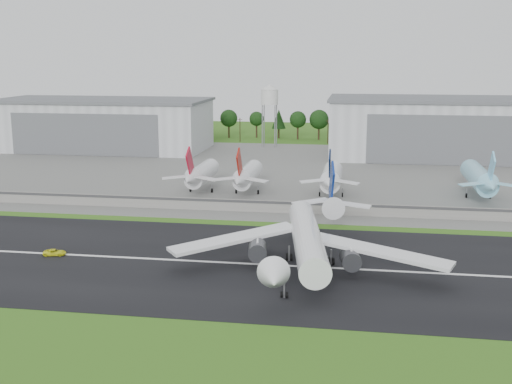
% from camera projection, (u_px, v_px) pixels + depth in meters
% --- Properties ---
extents(ground, '(600.00, 600.00, 0.00)m').
position_uv_depth(ground, '(166.00, 276.00, 126.46)').
color(ground, '#2B5B15').
rests_on(ground, ground).
extents(runway, '(320.00, 60.00, 0.10)m').
position_uv_depth(runway, '(180.00, 260.00, 136.10)').
color(runway, black).
rests_on(runway, ground).
extents(runway_centerline, '(220.00, 1.00, 0.02)m').
position_uv_depth(runway_centerline, '(180.00, 260.00, 136.09)').
color(runway_centerline, white).
rests_on(runway_centerline, runway).
extents(apron, '(320.00, 150.00, 0.10)m').
position_uv_depth(apron, '(259.00, 170.00, 242.34)').
color(apron, slate).
rests_on(apron, ground).
extents(blast_fence, '(240.00, 0.61, 3.50)m').
position_uv_depth(blast_fence, '(223.00, 205.00, 179.18)').
color(blast_fence, gray).
rests_on(blast_fence, ground).
extents(hangar_west, '(97.00, 44.00, 23.20)m').
position_uv_depth(hangar_west, '(103.00, 124.00, 295.59)').
color(hangar_west, silver).
rests_on(hangar_west, ground).
extents(hangar_east, '(102.00, 47.00, 25.20)m').
position_uv_depth(hangar_east, '(450.00, 128.00, 271.56)').
color(hangar_east, silver).
rests_on(hangar_east, ground).
extents(water_tower, '(8.40, 8.40, 29.40)m').
position_uv_depth(water_tower, '(270.00, 95.00, 300.76)').
color(water_tower, '#99999E').
rests_on(water_tower, ground).
extents(utility_poles, '(230.00, 3.00, 12.00)m').
position_uv_depth(utility_poles, '(283.00, 143.00, 319.61)').
color(utility_poles, black).
rests_on(utility_poles, ground).
extents(treeline, '(320.00, 16.00, 22.00)m').
position_uv_depth(treeline, '(287.00, 139.00, 334.10)').
color(treeline, black).
rests_on(treeline, ground).
extents(main_airliner, '(56.69, 59.20, 18.17)m').
position_uv_depth(main_airliner, '(306.00, 245.00, 130.54)').
color(main_airliner, white).
rests_on(main_airliner, runway).
extents(ground_vehicle, '(5.20, 3.21, 1.34)m').
position_uv_depth(ground_vehicle, '(55.00, 252.00, 139.33)').
color(ground_vehicle, yellow).
rests_on(ground_vehicle, runway).
extents(parked_jet_red_a, '(7.36, 31.29, 16.69)m').
position_uv_depth(parked_jet_red_a, '(200.00, 174.00, 200.96)').
color(parked_jet_red_a, silver).
rests_on(parked_jet_red_a, ground).
extents(parked_jet_red_b, '(7.36, 31.29, 16.67)m').
position_uv_depth(parked_jet_red_b, '(246.00, 176.00, 198.68)').
color(parked_jet_red_b, silver).
rests_on(parked_jet_red_b, ground).
extents(parked_jet_navy, '(7.36, 31.29, 16.86)m').
position_uv_depth(parked_jet_navy, '(331.00, 178.00, 194.65)').
color(parked_jet_navy, white).
rests_on(parked_jet_navy, ground).
extents(parked_jet_skyblue, '(7.36, 37.29, 17.01)m').
position_uv_depth(parked_jet_skyblue, '(480.00, 179.00, 192.64)').
color(parked_jet_skyblue, '#8EDAF6').
rests_on(parked_jet_skyblue, ground).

